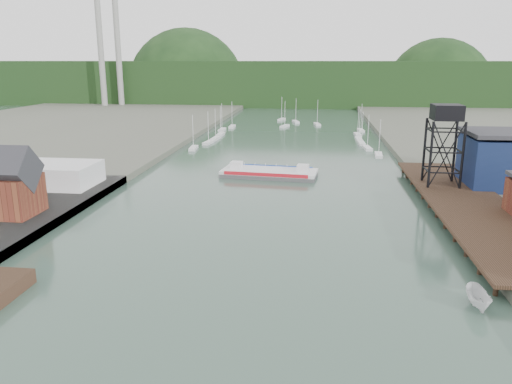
# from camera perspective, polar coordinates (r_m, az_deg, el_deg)

# --- Properties ---
(ground) EXTENTS (600.00, 600.00, 0.00)m
(ground) POSITION_cam_1_polar(r_m,az_deg,el_deg) (52.25, -4.95, -15.70)
(ground) COLOR #2B4239
(ground) RESTS_ON ground
(east_pier) EXTENTS (14.00, 70.00, 2.45)m
(east_pier) POSITION_cam_1_polar(r_m,az_deg,el_deg) (96.27, 23.12, -1.20)
(east_pier) COLOR black
(east_pier) RESTS_ON ground
(white_shed) EXTENTS (18.00, 12.00, 4.50)m
(white_shed) POSITION_cam_1_polar(r_m,az_deg,el_deg) (110.58, -22.34, 1.88)
(white_shed) COLOR silver
(white_shed) RESTS_ON west_quay
(lift_tower) EXTENTS (6.50, 6.50, 16.00)m
(lift_tower) POSITION_cam_1_polar(r_m,az_deg,el_deg) (105.63, 20.93, 7.97)
(lift_tower) COLOR black
(lift_tower) RESTS_ON east_pier
(marina_sailboats) EXTENTS (57.71, 92.65, 0.90)m
(marina_sailboats) POSITION_cam_1_polar(r_m,az_deg,el_deg) (184.56, 3.87, 6.65)
(marina_sailboats) COLOR silver
(marina_sailboats) RESTS_ON ground
(smokestacks) EXTENTS (11.20, 8.20, 60.00)m
(smokestacks) POSITION_cam_1_polar(r_m,az_deg,el_deg) (299.73, -16.37, 14.92)
(smokestacks) COLOR gray
(smokestacks) RESTS_ON ground
(distant_hills) EXTENTS (500.00, 120.00, 80.00)m
(distant_hills) POSITION_cam_1_polar(r_m,az_deg,el_deg) (345.98, 4.73, 12.11)
(distant_hills) COLOR black
(distant_hills) RESTS_ON ground
(chain_ferry) EXTENTS (22.89, 11.08, 3.18)m
(chain_ferry) POSITION_cam_1_polar(r_m,az_deg,el_deg) (117.30, 1.52, 2.22)
(chain_ferry) COLOR #4B4B4D
(chain_ferry) RESTS_ON ground
(motorboat) EXTENTS (2.25, 5.62, 2.15)m
(motorboat) POSITION_cam_1_polar(r_m,az_deg,el_deg) (61.17, 24.10, -11.11)
(motorboat) COLOR silver
(motorboat) RESTS_ON ground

